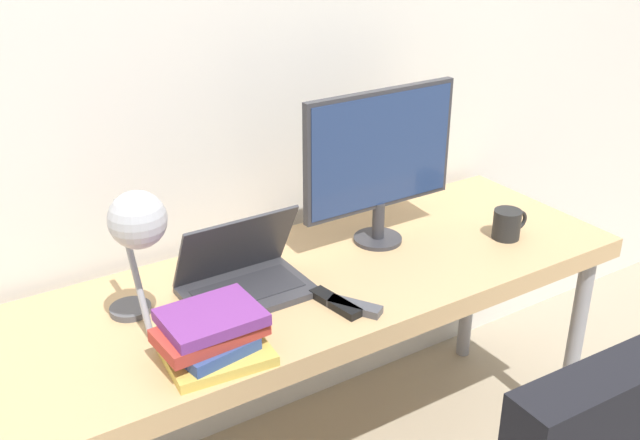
% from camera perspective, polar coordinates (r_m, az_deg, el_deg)
% --- Properties ---
extents(wall_back, '(8.00, 0.05, 2.60)m').
position_cam_1_polar(wall_back, '(2.13, -5.82, 13.96)').
color(wall_back, silver).
rests_on(wall_back, ground_plane).
extents(desk, '(1.78, 0.61, 0.71)m').
position_cam_1_polar(desk, '(2.06, -0.27, -5.76)').
color(desk, tan).
rests_on(desk, ground_plane).
extents(laptop, '(0.32, 0.22, 0.21)m').
position_cam_1_polar(laptop, '(1.94, -5.83, -4.30)').
color(laptop, '#38383D').
rests_on(laptop, desk).
extents(monitor, '(0.49, 0.14, 0.46)m').
position_cam_1_polar(monitor, '(2.12, 4.60, 4.84)').
color(monitor, '#333338').
rests_on(monitor, desk).
extents(desk_lamp, '(0.13, 0.25, 0.37)m').
position_cam_1_polar(desk_lamp, '(1.69, -13.79, -0.61)').
color(desk_lamp, '#4C4C51').
rests_on(desk_lamp, desk).
extents(book_stack, '(0.25, 0.21, 0.11)m').
position_cam_1_polar(book_stack, '(1.70, -8.18, -8.78)').
color(book_stack, gold).
rests_on(book_stack, desk).
extents(tv_remote, '(0.11, 0.14, 0.02)m').
position_cam_1_polar(tv_remote, '(1.87, 2.67, -6.62)').
color(tv_remote, '#4C4C51').
rests_on(tv_remote, desk).
extents(media_remote, '(0.06, 0.16, 0.02)m').
position_cam_1_polar(media_remote, '(1.89, 1.19, -6.34)').
color(media_remote, black).
rests_on(media_remote, desk).
extents(mug, '(0.12, 0.08, 0.09)m').
position_cam_1_polar(mug, '(2.29, 14.10, -0.30)').
color(mug, black).
rests_on(mug, desk).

